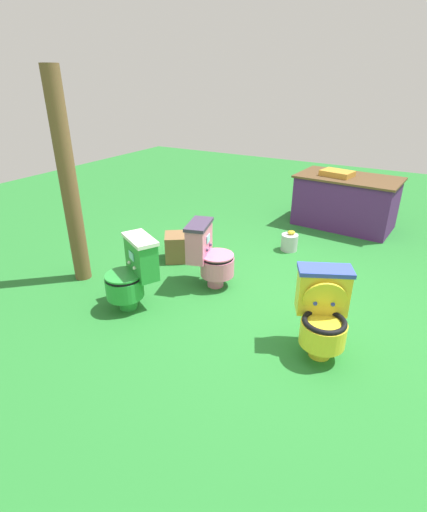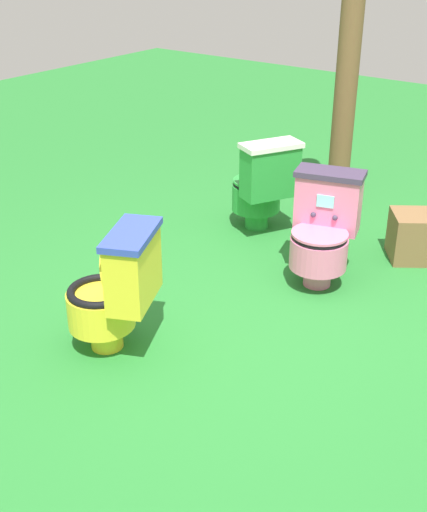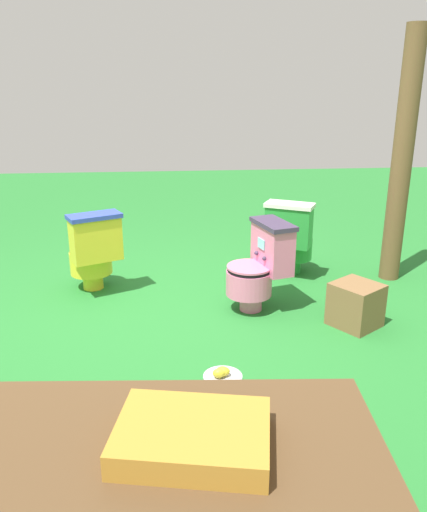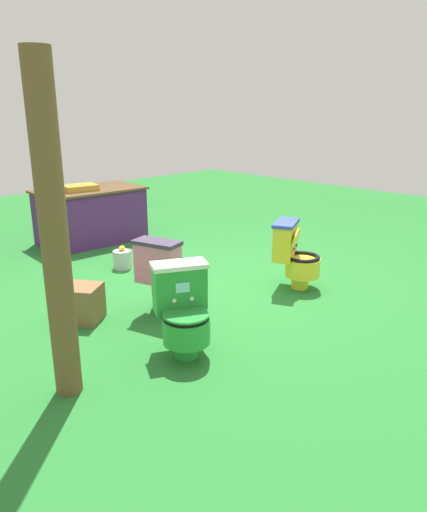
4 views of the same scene
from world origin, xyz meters
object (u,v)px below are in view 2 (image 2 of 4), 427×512
object	(u,v)px
small_crate	(415,236)
toilet_yellow	(116,289)
wooden_post	(348,67)
toilet_pink	(323,229)
toilet_green	(262,185)

from	to	relation	value
small_crate	toilet_yellow	bearing A→B (deg)	-23.03
wooden_post	small_crate	size ratio (longest dim) A/B	6.66
toilet_pink	toilet_green	distance (m)	0.87
wooden_post	toilet_pink	bearing A→B (deg)	23.14
toilet_pink	toilet_yellow	distance (m)	1.47
wooden_post	small_crate	world-z (taller)	wooden_post
toilet_green	small_crate	distance (m)	1.16
toilet_yellow	toilet_green	xyz separation A→B (m)	(-1.81, -0.24, -0.00)
toilet_pink	wooden_post	xyz separation A→B (m)	(-1.36, -0.58, 0.75)
toilet_green	toilet_yellow	bearing A→B (deg)	-144.45
toilet_pink	small_crate	bearing A→B (deg)	-134.72
small_crate	toilet_pink	bearing A→B (deg)	-28.63
toilet_pink	wooden_post	bearing A→B (deg)	-82.95
toilet_yellow	toilet_pink	bearing A→B (deg)	-45.08
toilet_pink	toilet_yellow	bearing A→B (deg)	53.83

